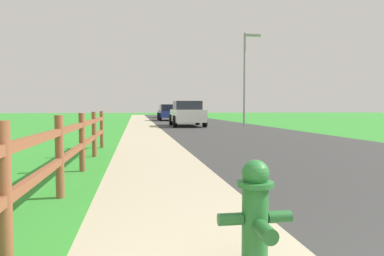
{
  "coord_description": "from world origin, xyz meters",
  "views": [
    {
      "loc": [
        -1.44,
        -0.69,
        1.2
      ],
      "look_at": [
        -0.11,
        7.51,
        0.73
      ],
      "focal_mm": 32.89,
      "sensor_mm": 36.0,
      "label": 1
    }
  ],
  "objects_px": {
    "parked_car_blue": "(169,112)",
    "parked_car_red": "(167,111)",
    "parked_suv_white": "(187,113)",
    "street_lamp": "(246,71)",
    "fire_hydrant": "(256,216)"
  },
  "relations": [
    {
      "from": "street_lamp",
      "to": "parked_car_blue",
      "type": "bearing_deg",
      "value": 111.44
    },
    {
      "from": "fire_hydrant",
      "to": "street_lamp",
      "type": "bearing_deg",
      "value": 72.32
    },
    {
      "from": "parked_suv_white",
      "to": "street_lamp",
      "type": "bearing_deg",
      "value": 0.95
    },
    {
      "from": "parked_suv_white",
      "to": "parked_car_blue",
      "type": "relative_size",
      "value": 1.07
    },
    {
      "from": "parked_suv_white",
      "to": "parked_car_red",
      "type": "bearing_deg",
      "value": 88.5
    },
    {
      "from": "parked_car_blue",
      "to": "parked_car_red",
      "type": "relative_size",
      "value": 0.91
    },
    {
      "from": "parked_car_red",
      "to": "parked_suv_white",
      "type": "bearing_deg",
      "value": -91.5
    },
    {
      "from": "fire_hydrant",
      "to": "parked_car_blue",
      "type": "distance_m",
      "value": 31.32
    },
    {
      "from": "street_lamp",
      "to": "parked_suv_white",
      "type": "bearing_deg",
      "value": -179.05
    },
    {
      "from": "parked_car_blue",
      "to": "parked_car_red",
      "type": "height_order",
      "value": "parked_car_red"
    },
    {
      "from": "fire_hydrant",
      "to": "parked_car_blue",
      "type": "bearing_deg",
      "value": 85.65
    },
    {
      "from": "parked_suv_white",
      "to": "street_lamp",
      "type": "distance_m",
      "value": 4.96
    },
    {
      "from": "parked_suv_white",
      "to": "street_lamp",
      "type": "xyz_separation_m",
      "value": [
        4.04,
        0.07,
        2.87
      ]
    },
    {
      "from": "fire_hydrant",
      "to": "street_lamp",
      "type": "distance_m",
      "value": 21.84
    },
    {
      "from": "fire_hydrant",
      "to": "street_lamp",
      "type": "height_order",
      "value": "street_lamp"
    }
  ]
}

